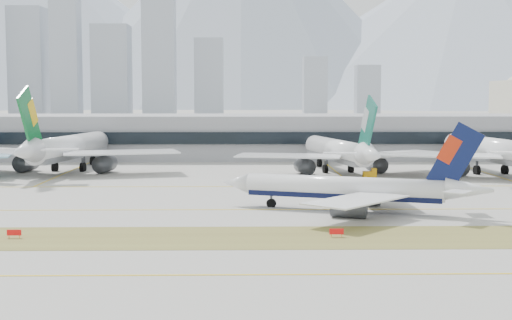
{
  "coord_description": "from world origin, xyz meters",
  "views": [
    {
      "loc": [
        4.15,
        -140.07,
        21.71
      ],
      "look_at": [
        6.88,
        18.0,
        7.5
      ],
      "focal_mm": 50.0,
      "sensor_mm": 36.0,
      "label": 1
    }
  ],
  "objects_px": {
    "widebody_cathay": "(340,152)",
    "taxiing_airliner": "(353,189)",
    "widebody_eva": "(67,149)",
    "widebody_china_air": "(493,151)",
    "terminal": "(232,136)"
  },
  "relations": [
    {
      "from": "widebody_eva",
      "to": "widebody_china_air",
      "type": "distance_m",
      "value": 120.27
    },
    {
      "from": "taxiing_airliner",
      "to": "widebody_china_air",
      "type": "height_order",
      "value": "widebody_china_air"
    },
    {
      "from": "widebody_china_air",
      "to": "widebody_eva",
      "type": "bearing_deg",
      "value": 78.62
    },
    {
      "from": "widebody_china_air",
      "to": "taxiing_airliner",
      "type": "bearing_deg",
      "value": 135.35
    },
    {
      "from": "taxiing_airliner",
      "to": "widebody_eva",
      "type": "height_order",
      "value": "widebody_eva"
    },
    {
      "from": "widebody_china_air",
      "to": "terminal",
      "type": "height_order",
      "value": "widebody_china_air"
    },
    {
      "from": "widebody_cathay",
      "to": "terminal",
      "type": "distance_m",
      "value": 63.43
    },
    {
      "from": "widebody_cathay",
      "to": "taxiing_airliner",
      "type": "bearing_deg",
      "value": 163.51
    },
    {
      "from": "taxiing_airliner",
      "to": "widebody_china_air",
      "type": "bearing_deg",
      "value": -107.62
    },
    {
      "from": "widebody_cathay",
      "to": "widebody_china_air",
      "type": "xyz_separation_m",
      "value": [
        42.05,
        -4.58,
        0.51
      ]
    },
    {
      "from": "widebody_eva",
      "to": "terminal",
      "type": "xyz_separation_m",
      "value": [
        46.67,
        50.18,
        0.94
      ]
    },
    {
      "from": "widebody_eva",
      "to": "widebody_cathay",
      "type": "distance_m",
      "value": 78.01
    },
    {
      "from": "widebody_eva",
      "to": "widebody_china_air",
      "type": "bearing_deg",
      "value": -86.75
    },
    {
      "from": "taxiing_airliner",
      "to": "terminal",
      "type": "bearing_deg",
      "value": -58.32
    },
    {
      "from": "widebody_cathay",
      "to": "widebody_china_air",
      "type": "bearing_deg",
      "value": -107.2
    }
  ]
}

